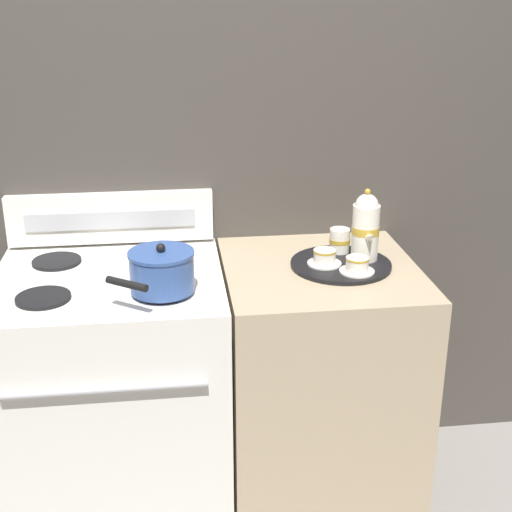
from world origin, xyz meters
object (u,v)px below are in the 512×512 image
(serving_tray, at_px, (341,265))
(teapot, at_px, (366,227))
(teacup_right, at_px, (357,265))
(saucepan, at_px, (161,271))
(teacup_left, at_px, (325,257))
(stove, at_px, (117,399))
(creamer_jug, at_px, (340,240))

(serving_tray, bearing_deg, teapot, 16.21)
(teacup_right, bearing_deg, saucepan, -174.28)
(teacup_left, bearing_deg, teapot, 12.19)
(teapot, height_order, teacup_right, teapot)
(stove, height_order, teapot, teapot)
(stove, height_order, serving_tray, serving_tray)
(teacup_left, height_order, creamer_jug, creamer_jug)
(teapot, height_order, creamer_jug, teapot)
(serving_tray, xyz_separation_m, teacup_left, (-0.06, -0.01, 0.03))
(stove, distance_m, teacup_right, 0.93)
(teapot, distance_m, teacup_left, 0.17)
(stove, bearing_deg, serving_tray, -0.25)
(creamer_jug, bearing_deg, teacup_right, -86.29)
(serving_tray, distance_m, creamer_jug, 0.12)
(saucepan, xyz_separation_m, teapot, (0.67, 0.17, 0.05))
(stove, xyz_separation_m, creamer_jug, (0.78, 0.10, 0.50))
(saucepan, distance_m, teacup_left, 0.55)
(serving_tray, distance_m, teapot, 0.15)
(saucepan, bearing_deg, creamer_jug, 22.53)
(stove, bearing_deg, teacup_right, -6.41)
(serving_tray, height_order, creamer_jug, creamer_jug)
(stove, distance_m, saucepan, 0.57)
(creamer_jug, bearing_deg, stove, -172.68)
(saucepan, height_order, creamer_jug, saucepan)
(saucepan, xyz_separation_m, teacup_right, (0.62, 0.06, -0.04))
(saucepan, distance_m, creamer_jug, 0.66)
(saucepan, distance_m, teacup_right, 0.62)
(teapot, relative_size, teacup_right, 2.17)
(saucepan, bearing_deg, teacup_left, 14.95)
(teapot, bearing_deg, saucepan, -165.63)
(teacup_right, relative_size, creamer_jug, 1.37)
(serving_tray, xyz_separation_m, creamer_jug, (0.02, 0.10, 0.05))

